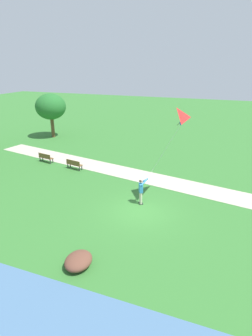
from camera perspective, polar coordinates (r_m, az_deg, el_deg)
The scene contains 8 objects.
ground_plane at distance 17.63m, azimuth 2.95°, elevation -8.97°, with size 120.00×120.00×0.00m, color #33702D.
walkway_path at distance 22.93m, azimuth 2.53°, elevation -1.55°, with size 2.40×32.00×0.02m, color #B7AD99.
person_kite_flyer at distance 18.06m, azimuth 3.16°, elevation -4.44°, with size 0.52×0.62×1.83m.
flying_kite at distance 17.32m, azimuth 10.35°, elevation 10.40°, with size 1.98×1.87×4.43m.
park_bench_near_walkway at distance 24.48m, azimuth -10.73°, elevation 0.85°, with size 0.70×1.55×0.88m.
park_bench_far_walkway at distance 26.84m, azimuth -16.35°, elevation 2.17°, with size 0.70×1.55×0.88m.
tree_behind_path at distance 35.39m, azimuth -15.35°, elevation 12.14°, with size 3.72×3.61×5.35m.
lakeside_shrub at distance 13.49m, azimuth -9.84°, elevation -18.42°, with size 1.46×1.21×0.61m, color brown.
Camera 1 is at (-14.56, -4.61, 8.82)m, focal length 29.39 mm.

